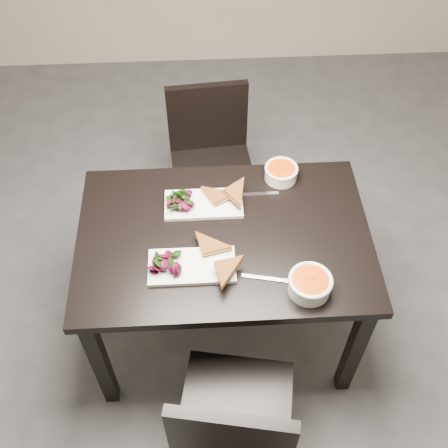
# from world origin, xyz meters

# --- Properties ---
(ground) EXTENTS (5.00, 5.00, 0.00)m
(ground) POSITION_xyz_m (0.00, 0.00, 0.00)
(ground) COLOR #47474C
(ground) RESTS_ON ground
(room_shell) EXTENTS (5.02, 5.02, 2.81)m
(room_shell) POSITION_xyz_m (0.00, 0.00, 1.83)
(room_shell) COLOR beige
(room_shell) RESTS_ON ground
(table) EXTENTS (1.20, 0.80, 0.75)m
(table) POSITION_xyz_m (0.27, 0.13, 0.65)
(table) COLOR black
(table) RESTS_ON ground
(chair_near) EXTENTS (0.49, 0.49, 0.85)m
(chair_near) POSITION_xyz_m (0.27, -0.55, 0.48)
(chair_near) COLOR black
(chair_near) RESTS_ON ground
(chair_far) EXTENTS (0.46, 0.46, 0.85)m
(chair_far) POSITION_xyz_m (0.24, 0.89, 0.48)
(chair_far) COLOR black
(chair_far) RESTS_ON ground
(plate_near) EXTENTS (0.34, 0.17, 0.02)m
(plate_near) POSITION_xyz_m (0.14, -0.02, 0.76)
(plate_near) COLOR white
(plate_near) RESTS_ON table
(sandwich_near) EXTENTS (0.19, 0.16, 0.05)m
(sandwich_near) POSITION_xyz_m (0.20, -0.01, 0.79)
(sandwich_near) COLOR #9D5A21
(sandwich_near) RESTS_ON plate_near
(salad_near) EXTENTS (0.11, 0.10, 0.05)m
(salad_near) POSITION_xyz_m (0.04, -0.02, 0.79)
(salad_near) COLOR black
(salad_near) RESTS_ON plate_near
(soup_bowl_near) EXTENTS (0.17, 0.17, 0.07)m
(soup_bowl_near) POSITION_xyz_m (0.57, -0.15, 0.79)
(soup_bowl_near) COLOR white
(soup_bowl_near) RESTS_ON table
(cutlery_near) EXTENTS (0.18, 0.05, 0.00)m
(cutlery_near) POSITION_xyz_m (0.41, -0.09, 0.75)
(cutlery_near) COLOR silver
(cutlery_near) RESTS_ON table
(plate_far) EXTENTS (0.33, 0.16, 0.02)m
(plate_far) POSITION_xyz_m (0.19, 0.30, 0.76)
(plate_far) COLOR white
(plate_far) RESTS_ON table
(sandwich_far) EXTENTS (0.20, 0.19, 0.05)m
(sandwich_far) POSITION_xyz_m (0.26, 0.28, 0.79)
(sandwich_far) COLOR #9D5A21
(sandwich_far) RESTS_ON plate_far
(salad_far) EXTENTS (0.10, 0.09, 0.05)m
(salad_far) POSITION_xyz_m (0.09, 0.30, 0.79)
(salad_far) COLOR black
(salad_far) RESTS_ON plate_far
(soup_bowl_far) EXTENTS (0.15, 0.15, 0.07)m
(soup_bowl_far) POSITION_xyz_m (0.54, 0.44, 0.79)
(soup_bowl_far) COLOR white
(soup_bowl_far) RESTS_ON table
(cutlery_far) EXTENTS (0.18, 0.02, 0.00)m
(cutlery_far) POSITION_xyz_m (0.43, 0.35, 0.75)
(cutlery_far) COLOR silver
(cutlery_far) RESTS_ON table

